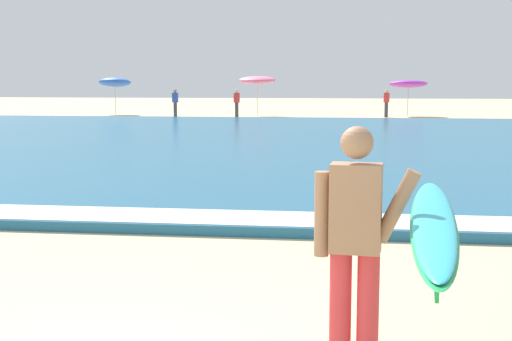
% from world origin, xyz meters
% --- Properties ---
extents(sea, '(120.00, 28.00, 0.14)m').
position_xyz_m(sea, '(0.00, 18.84, 0.07)').
color(sea, '#1E6084').
rests_on(sea, ground).
extents(surf_foam, '(120.00, 1.06, 0.01)m').
position_xyz_m(surf_foam, '(0.00, 5.44, 0.15)').
color(surf_foam, white).
rests_on(surf_foam, sea).
extents(surfer_with_board, '(1.08, 3.02, 1.73)m').
position_xyz_m(surfer_with_board, '(1.83, 0.64, 1.04)').
color(surfer_with_board, red).
rests_on(surfer_with_board, ground).
extents(beach_umbrella_0, '(1.94, 1.97, 2.31)m').
position_xyz_m(beach_umbrella_0, '(-12.58, 37.51, 1.96)').
color(beach_umbrella_0, beige).
rests_on(beach_umbrella_0, ground).
extents(beach_umbrella_1, '(2.16, 2.18, 2.38)m').
position_xyz_m(beach_umbrella_1, '(-3.73, 36.93, 2.09)').
color(beach_umbrella_1, beige).
rests_on(beach_umbrella_1, ground).
extents(beach_umbrella_2, '(2.21, 2.23, 2.16)m').
position_xyz_m(beach_umbrella_2, '(5.03, 37.71, 1.88)').
color(beach_umbrella_2, beige).
rests_on(beach_umbrella_2, ground).
extents(beachgoer_near_row_left, '(0.32, 0.20, 1.58)m').
position_xyz_m(beachgoer_near_row_left, '(-8.13, 34.72, 0.84)').
color(beachgoer_near_row_left, '#383842').
rests_on(beachgoer_near_row_left, ground).
extents(beachgoer_near_row_mid, '(0.32, 0.20, 1.58)m').
position_xyz_m(beachgoer_near_row_mid, '(3.72, 36.21, 0.84)').
color(beachgoer_near_row_mid, '#383842').
rests_on(beachgoer_near_row_mid, ground).
extents(beachgoer_near_row_right, '(0.32, 0.20, 1.58)m').
position_xyz_m(beachgoer_near_row_right, '(-4.64, 34.91, 0.84)').
color(beachgoer_near_row_right, '#383842').
rests_on(beachgoer_near_row_right, ground).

